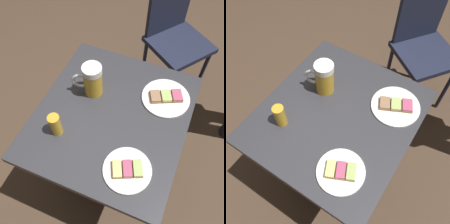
# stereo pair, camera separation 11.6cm
# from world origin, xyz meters

# --- Properties ---
(ground_plane) EXTENTS (6.00, 6.00, 0.00)m
(ground_plane) POSITION_xyz_m (0.00, 0.00, 0.00)
(ground_plane) COLOR #4C3828
(cafe_table) EXTENTS (0.69, 0.76, 0.74)m
(cafe_table) POSITION_xyz_m (0.00, 0.00, 0.57)
(cafe_table) COLOR black
(cafe_table) RESTS_ON ground_plane
(plate_near) EXTENTS (0.23, 0.23, 0.03)m
(plate_near) POSITION_xyz_m (0.20, 0.18, 0.75)
(plate_near) COLOR white
(plate_near) RESTS_ON cafe_table
(plate_far) EXTENTS (0.20, 0.20, 0.03)m
(plate_far) POSITION_xyz_m (0.16, -0.23, 0.75)
(plate_far) COLOR white
(plate_far) RESTS_ON cafe_table
(beer_mug) EXTENTS (0.14, 0.09, 0.17)m
(beer_mug) POSITION_xyz_m (-0.14, 0.09, 0.82)
(beer_mug) COLOR gold
(beer_mug) RESTS_ON cafe_table
(beer_glass_small) EXTENTS (0.05, 0.05, 0.11)m
(beer_glass_small) POSITION_xyz_m (-0.19, -0.17, 0.79)
(beer_glass_small) COLOR gold
(beer_glass_small) RESTS_ON cafe_table
(cafe_chair) EXTENTS (0.53, 0.53, 0.89)m
(cafe_chair) POSITION_xyz_m (0.10, 0.91, 0.53)
(cafe_chair) COLOR #1E2338
(cafe_chair) RESTS_ON ground_plane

